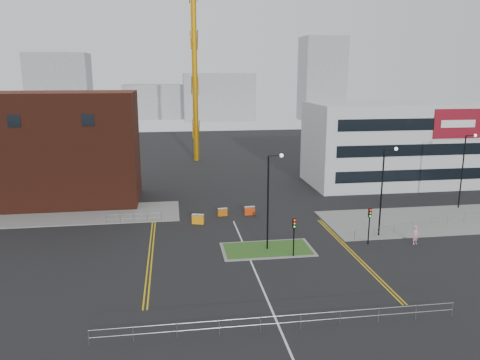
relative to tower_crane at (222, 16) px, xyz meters
name	(u,v)px	position (x,y,z in m)	size (l,w,h in m)	color
ground	(263,289)	(-3.33, -57.24, -26.45)	(200.00, 200.00, 0.00)	black
pavement_left	(58,215)	(-23.33, -35.24, -26.39)	(28.00, 8.00, 0.12)	slate
pavement_right	(430,220)	(18.67, -43.24, -26.39)	(24.00, 10.00, 0.12)	slate
island_kerb	(267,249)	(-1.33, -49.24, -26.41)	(8.60, 4.60, 0.08)	slate
grass_island	(267,249)	(-1.33, -49.24, -26.39)	(8.00, 4.00, 0.12)	#244D19
brick_building	(39,150)	(-26.30, -29.25, -19.60)	(24.20, 10.07, 14.24)	#491D12
office_block	(394,144)	(22.68, -25.27, -20.45)	(25.00, 12.20, 12.00)	silver
tower_crane	(222,16)	(0.00, 0.00, 0.00)	(49.23, 21.50, 38.34)	#BE7F0B
streetlamp_island	(270,194)	(-1.11, -49.24, -21.04)	(1.46, 0.36, 9.18)	black
streetlamp_right_near	(384,185)	(10.89, -47.24, -21.04)	(1.46, 0.36, 9.18)	black
streetlamp_right_far	(464,165)	(24.89, -39.24, -21.04)	(1.46, 0.36, 9.18)	black
traffic_light_island	(294,230)	(0.67, -51.26, -23.89)	(0.28, 0.33, 3.65)	black
traffic_light_right	(370,219)	(8.67, -49.26, -23.89)	(0.28, 0.33, 3.65)	black
railing_front	(281,320)	(-3.33, -63.24, -25.67)	(24.05, 0.05, 1.10)	gray
railing_left	(134,217)	(-14.33, -39.24, -25.71)	(6.05, 0.05, 1.10)	gray
railing_right	(430,221)	(17.17, -45.74, -25.67)	(19.05, 5.05, 1.10)	gray
centre_line	(258,278)	(-3.33, -55.24, -26.45)	(0.15, 30.00, 0.01)	silver
yellow_left_a	(150,248)	(-12.33, -47.24, -26.45)	(0.12, 24.00, 0.01)	gold
yellow_left_b	(153,248)	(-12.03, -47.24, -26.45)	(0.12, 24.00, 0.01)	gold
yellow_right_a	(351,253)	(6.17, -51.24, -26.45)	(0.12, 20.00, 0.01)	gold
yellow_right_b	(354,253)	(6.47, -51.24, -26.45)	(0.12, 20.00, 0.01)	gold
skyline_a	(60,90)	(-43.33, 62.76, -15.45)	(18.00, 12.00, 22.00)	gray
skyline_b	(219,97)	(6.67, 72.76, -18.45)	(24.00, 12.00, 16.00)	gray
skyline_c	(322,79)	(41.67, 67.76, -12.45)	(14.00, 12.00, 28.00)	gray
skyline_d	(166,101)	(-11.33, 82.76, -20.45)	(30.00, 12.00, 12.00)	gray
pedestrian	(416,235)	(13.22, -49.90, -25.53)	(0.68, 0.44, 1.85)	pink
barrier_left	(222,212)	(-4.33, -38.02, -25.95)	(1.13, 0.50, 0.92)	#C3590A
barrier_mid	(198,219)	(-7.33, -40.53, -25.86)	(1.36, 0.81, 1.09)	orange
barrier_right	(250,210)	(-1.15, -38.11, -25.90)	(1.24, 0.49, 1.02)	red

